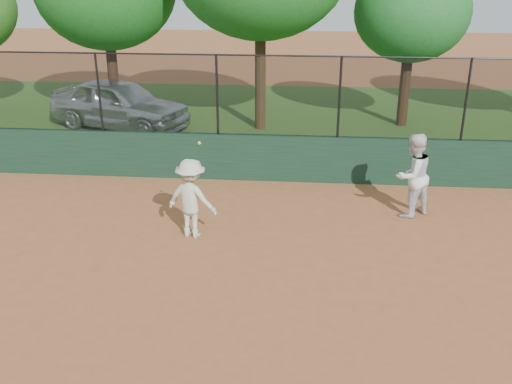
# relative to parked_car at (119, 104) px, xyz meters

# --- Properties ---
(ground) EXTENTS (80.00, 80.00, 0.00)m
(ground) POSITION_rel_parked_car_xyz_m (4.55, -10.56, -0.82)
(ground) COLOR #A25D34
(ground) RESTS_ON ground
(back_wall) EXTENTS (26.00, 0.20, 1.20)m
(back_wall) POSITION_rel_parked_car_xyz_m (4.55, -4.56, -0.22)
(back_wall) COLOR #1A3926
(back_wall) RESTS_ON ground
(grass_strip) EXTENTS (36.00, 12.00, 0.01)m
(grass_strip) POSITION_rel_parked_car_xyz_m (4.55, 1.44, -0.82)
(grass_strip) COLOR #2B5219
(grass_strip) RESTS_ON ground
(parked_car) EXTENTS (5.21, 3.46, 1.65)m
(parked_car) POSITION_rel_parked_car_xyz_m (0.00, 0.00, 0.00)
(parked_car) COLOR silver
(parked_car) RESTS_ON ground
(player_second) EXTENTS (1.16, 1.11, 1.88)m
(player_second) POSITION_rel_parked_car_xyz_m (8.61, -6.47, 0.11)
(player_second) COLOR white
(player_second) RESTS_ON ground
(player_main) EXTENTS (1.20, 0.90, 2.15)m
(player_main) POSITION_rel_parked_car_xyz_m (4.00, -7.91, 0.00)
(player_main) COLOR beige
(player_main) RESTS_ON ground
(fence_assembly) EXTENTS (26.00, 0.06, 2.00)m
(fence_assembly) POSITION_rel_parked_car_xyz_m (4.52, -4.56, 1.41)
(fence_assembly) COLOR black
(fence_assembly) RESTS_ON back_wall
(tree_3) EXTENTS (3.72, 3.38, 5.36)m
(tree_3) POSITION_rel_parked_car_xyz_m (9.55, 1.18, 2.91)
(tree_3) COLOR #3D2614
(tree_3) RESTS_ON ground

